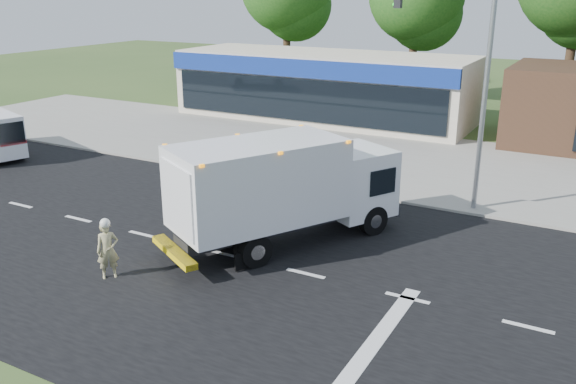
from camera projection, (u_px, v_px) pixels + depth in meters
name	position (u px, v px, depth m)	size (l,w,h in m)	color
ground	(306.00, 274.00, 17.34)	(120.00, 120.00, 0.00)	#385123
road_asphalt	(306.00, 274.00, 17.34)	(60.00, 14.00, 0.02)	black
sidewalk	(400.00, 192.00, 24.14)	(60.00, 2.40, 0.12)	gray
parking_apron	(440.00, 159.00, 28.98)	(60.00, 9.00, 0.02)	gray
lane_markings	(329.00, 305.00, 15.60)	(55.20, 7.00, 0.01)	silver
ems_box_truck	(282.00, 184.00, 18.81)	(5.79, 7.91, 3.42)	black
emergency_worker	(108.00, 249.00, 16.86)	(0.69, 0.72, 1.78)	tan
retail_strip_mall	(323.00, 86.00, 37.37)	(18.00, 6.20, 4.00)	beige
traffic_signal_pole	(468.00, 74.00, 21.02)	(3.51, 0.25, 8.00)	gray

